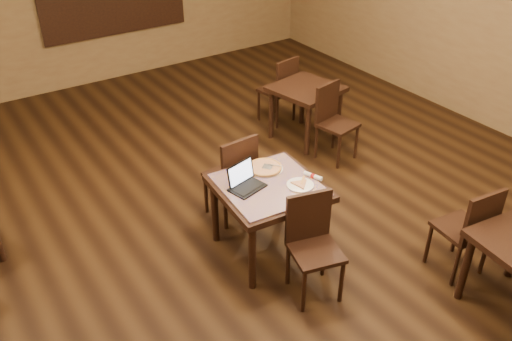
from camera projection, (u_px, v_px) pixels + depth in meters
ground at (270, 246)px, 5.35m from camera, size 10.00×10.00×0.00m
tiled_table at (269, 194)px, 4.96m from camera, size 1.00×1.00×0.76m
chair_main_near at (312, 239)px, 4.60m from camera, size 0.50×0.50×0.94m
chair_main_far at (234, 173)px, 5.45m from camera, size 0.45×0.45×0.98m
laptop at (244, 181)px, 4.86m from camera, size 0.35×0.31×0.21m
plate at (300, 185)px, 4.88m from camera, size 0.25×0.25×0.01m
pizza_slice at (300, 184)px, 4.87m from camera, size 0.26×0.26×0.02m
pizza_pan at (265, 168)px, 5.13m from camera, size 0.35×0.35×0.01m
pizza_whole at (265, 167)px, 5.13m from camera, size 0.33×0.33×0.02m
spatula at (268, 167)px, 5.12m from camera, size 0.21×0.22×0.01m
napkin_roll at (313, 176)px, 4.99m from camera, size 0.10×0.19×0.04m
other_table_a at (306, 96)px, 6.93m from camera, size 0.92×0.92×0.73m
other_table_a_chair_near at (333, 117)px, 6.57m from camera, size 0.48×0.48×0.95m
other_table_a_chair_far at (281, 87)px, 7.37m from camera, size 0.48×0.48×0.95m
other_table_c_chair_far at (470, 227)px, 4.75m from camera, size 0.45×0.45×0.94m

